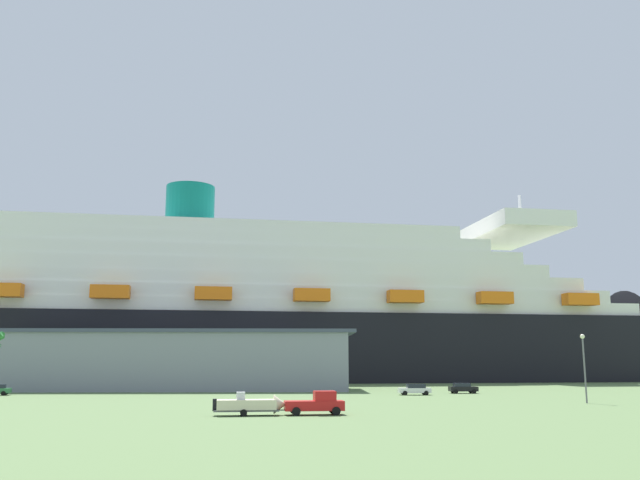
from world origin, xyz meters
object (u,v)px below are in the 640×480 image
Objects in this scene: pickup_truck at (317,403)px; street_lamp at (584,358)px; parked_car_white_van at (415,389)px; cruise_ship at (300,318)px; parked_car_black_coupe at (463,388)px; small_boat_on_trailer at (254,405)px.

pickup_truck is 37.07m from street_lamp.
pickup_truck is at bearing -116.71° from parked_car_white_van.
pickup_truck is at bearing -156.99° from street_lamp.
cruise_ship reaches higher than pickup_truck.
parked_car_black_coupe is (21.73, -60.93, -14.46)m from cruise_ship.
small_boat_on_trailer is at bearing -129.09° from parked_car_black_coupe.
small_boat_on_trailer is 42.84m from parked_car_white_van.
small_boat_on_trailer is (-10.63, -100.75, -14.33)m from cruise_ship.
cruise_ship is at bearing 83.98° from small_boat_on_trailer.
pickup_truck is 47.60m from parked_car_black_coupe.
parked_car_black_coupe is (32.36, 39.83, -0.13)m from small_boat_on_trailer.
cruise_ship reaches higher than small_boat_on_trailer.
parked_car_white_van is (17.82, 35.42, -0.21)m from pickup_truck.
cruise_ship is 67.96m from parked_car_white_van.
pickup_truck is 1.17× the size of parked_car_white_van.
pickup_truck is at bearing 2.36° from small_boat_on_trailer.
pickup_truck is 0.69× the size of street_lamp.
parked_car_black_coupe is (-7.45, 25.19, -4.51)m from street_lamp.
parked_car_black_coupe is (26.44, 39.58, -0.21)m from pickup_truck.
parked_car_white_van is at bearing 63.29° from pickup_truck.
parked_car_black_coupe is at bearing -70.37° from cruise_ship.
street_lamp reaches higher than parked_car_black_coupe.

